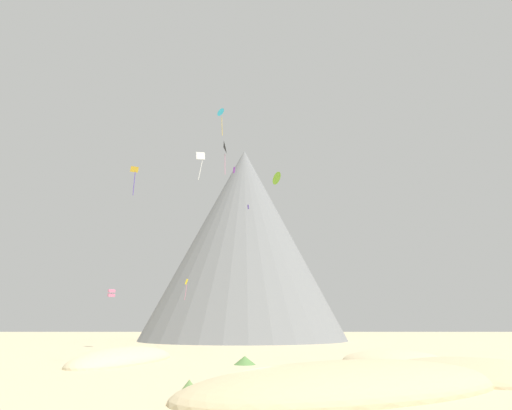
% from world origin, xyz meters
% --- Properties ---
extents(ground_plane, '(400.00, 400.00, 0.00)m').
position_xyz_m(ground_plane, '(0.00, 0.00, 0.00)').
color(ground_plane, '#CCBA8E').
extents(dune_foreground_left, '(15.83, 19.51, 2.99)m').
position_xyz_m(dune_foreground_left, '(19.95, 10.40, 0.00)').
color(dune_foreground_left, '#C6B284').
rests_on(dune_foreground_left, ground_plane).
extents(dune_foreground_right, '(30.23, 25.48, 4.02)m').
position_xyz_m(dune_foreground_right, '(7.44, 0.91, 0.00)').
color(dune_foreground_right, '#C6B284').
rests_on(dune_foreground_right, ground_plane).
extents(dune_midground, '(15.58, 15.93, 2.67)m').
position_xyz_m(dune_midground, '(17.47, 25.92, 0.00)').
color(dune_midground, '#CCBA8E').
rests_on(dune_midground, ground_plane).
extents(dune_back_low, '(12.23, 23.66, 3.44)m').
position_xyz_m(dune_back_low, '(-15.54, 25.27, 0.00)').
color(dune_back_low, beige).
rests_on(dune_back_low, ground_plane).
extents(bush_ridge_crest, '(1.42, 1.42, 0.85)m').
position_xyz_m(bush_ridge_crest, '(-4.04, -0.07, 0.42)').
color(bush_ridge_crest, '#668C4C').
rests_on(bush_ridge_crest, ground_plane).
extents(bush_near_right, '(2.25, 2.25, 0.44)m').
position_xyz_m(bush_near_right, '(7.55, 14.30, 0.22)').
color(bush_near_right, '#568442').
rests_on(bush_near_right, ground_plane).
extents(bush_scatter_east, '(3.48, 3.48, 0.95)m').
position_xyz_m(bush_scatter_east, '(-0.71, 21.09, 0.48)').
color(bush_scatter_east, '#568442').
rests_on(bush_scatter_east, ground_plane).
extents(rock_massif, '(72.62, 72.62, 52.83)m').
position_xyz_m(rock_massif, '(-2.33, 91.60, 25.28)').
color(rock_massif, slate).
rests_on(rock_massif, ground_plane).
extents(kite_gold_mid, '(1.10, 0.22, 3.76)m').
position_xyz_m(kite_gold_mid, '(-14.47, 20.28, 22.43)').
color(kite_gold_mid, gold).
extents(kite_white_mid, '(1.11, 0.45, 3.64)m').
position_xyz_m(kite_white_mid, '(-6.24, 19.47, 24.09)').
color(kite_white_mid, white).
extents(kite_yellow_low, '(0.59, 0.71, 4.05)m').
position_xyz_m(kite_yellow_low, '(-13.00, 56.76, 11.66)').
color(kite_yellow_low, yellow).
extents(kite_pink_low, '(1.70, 1.72, 1.55)m').
position_xyz_m(kite_pink_low, '(-27.85, 58.10, 10.21)').
color(kite_pink_low, pink).
extents(kite_lime_high, '(1.79, 2.35, 2.42)m').
position_xyz_m(kite_lime_high, '(4.30, 44.41, 29.49)').
color(kite_lime_high, '#8CD133').
extents(kite_black_high, '(0.90, 2.39, 6.42)m').
position_xyz_m(kite_black_high, '(-5.13, 43.83, 35.12)').
color(kite_black_high, black).
extents(kite_violet_high, '(0.50, 0.70, 1.29)m').
position_xyz_m(kite_violet_high, '(-3.85, 54.15, 34.31)').
color(kite_violet_high, purple).
extents(kite_cyan_high, '(1.53, 1.40, 5.10)m').
position_xyz_m(kite_cyan_high, '(-5.40, 38.49, 39.28)').
color(kite_cyan_high, '#33BCDB').
extents(kite_indigo_mid, '(0.38, 0.85, 0.77)m').
position_xyz_m(kite_indigo_mid, '(-0.91, 50.06, 25.65)').
color(kite_indigo_mid, '#5138B2').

